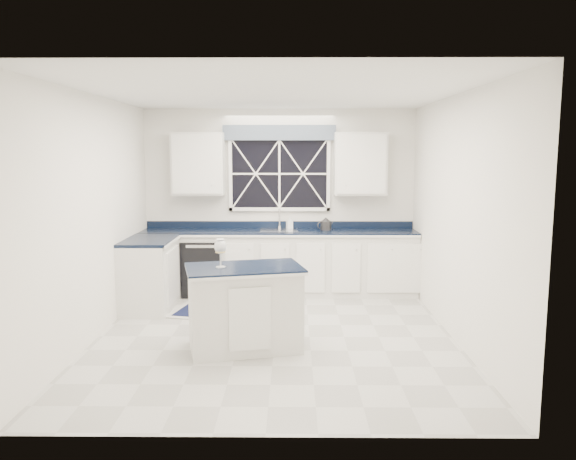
{
  "coord_description": "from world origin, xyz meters",
  "views": [
    {
      "loc": [
        0.2,
        -6.11,
        2.08
      ],
      "look_at": [
        0.14,
        0.4,
        1.17
      ],
      "focal_mm": 35.0,
      "sensor_mm": 36.0,
      "label": 1
    }
  ],
  "objects_px": {
    "faucet": "(279,218)",
    "wine_glass": "(220,248)",
    "kettle": "(326,224)",
    "soap_bottle": "(290,222)",
    "dishwasher": "(204,266)",
    "island": "(245,308)"
  },
  "relations": [
    {
      "from": "dishwasher",
      "to": "faucet",
      "type": "xyz_separation_m",
      "value": [
        1.1,
        0.19,
        0.69
      ]
    },
    {
      "from": "dishwasher",
      "to": "faucet",
      "type": "distance_m",
      "value": 1.31
    },
    {
      "from": "dishwasher",
      "to": "wine_glass",
      "type": "distance_m",
      "value": 2.53
    },
    {
      "from": "dishwasher",
      "to": "soap_bottle",
      "type": "height_order",
      "value": "soap_bottle"
    },
    {
      "from": "faucet",
      "to": "kettle",
      "type": "height_order",
      "value": "faucet"
    },
    {
      "from": "kettle",
      "to": "faucet",
      "type": "bearing_deg",
      "value": 143.91
    },
    {
      "from": "soap_bottle",
      "to": "island",
      "type": "bearing_deg",
      "value": -100.19
    },
    {
      "from": "kettle",
      "to": "soap_bottle",
      "type": "bearing_deg",
      "value": 138.28
    },
    {
      "from": "kettle",
      "to": "dishwasher",
      "type": "bearing_deg",
      "value": 157.05
    },
    {
      "from": "island",
      "to": "soap_bottle",
      "type": "relative_size",
      "value": 7.32
    },
    {
      "from": "faucet",
      "to": "wine_glass",
      "type": "xyz_separation_m",
      "value": [
        -0.55,
        -2.56,
        -0.01
      ]
    },
    {
      "from": "dishwasher",
      "to": "island",
      "type": "bearing_deg",
      "value": -71.19
    },
    {
      "from": "dishwasher",
      "to": "wine_glass",
      "type": "relative_size",
      "value": 2.75
    },
    {
      "from": "dishwasher",
      "to": "kettle",
      "type": "distance_m",
      "value": 1.88
    },
    {
      "from": "island",
      "to": "wine_glass",
      "type": "bearing_deg",
      "value": 176.39
    },
    {
      "from": "island",
      "to": "faucet",
      "type": "bearing_deg",
      "value": 69.34
    },
    {
      "from": "kettle",
      "to": "soap_bottle",
      "type": "xyz_separation_m",
      "value": [
        -0.53,
        0.16,
        0.0
      ]
    },
    {
      "from": "island",
      "to": "wine_glass",
      "type": "relative_size",
      "value": 4.45
    },
    {
      "from": "kettle",
      "to": "soap_bottle",
      "type": "relative_size",
      "value": 1.36
    },
    {
      "from": "dishwasher",
      "to": "island",
      "type": "height_order",
      "value": "island"
    },
    {
      "from": "kettle",
      "to": "wine_glass",
      "type": "distance_m",
      "value": 2.72
    },
    {
      "from": "dishwasher",
      "to": "wine_glass",
      "type": "bearing_deg",
      "value": -76.87
    }
  ]
}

